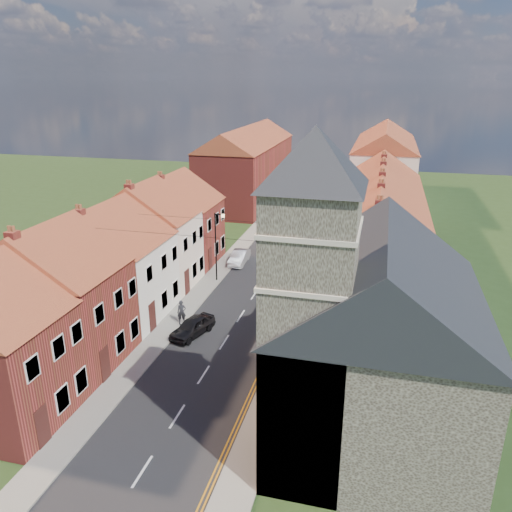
{
  "coord_description": "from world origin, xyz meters",
  "views": [
    {
      "loc": [
        9.4,
        -17.99,
        16.74
      ],
      "look_at": [
        0.23,
        17.67,
        3.5
      ],
      "focal_mm": 35.0,
      "sensor_mm": 36.0,
      "label": 1
    }
  ],
  "objects_px": {
    "church": "(369,326)",
    "car_near": "(192,327)",
    "car_far": "(293,210)",
    "lamppost": "(217,243)",
    "car_mid": "(239,257)",
    "pedestrian_left": "(182,312)",
    "car_distant": "(298,191)",
    "pedestrian_right": "(319,286)"
  },
  "relations": [
    {
      "from": "car_distant",
      "to": "pedestrian_left",
      "type": "relative_size",
      "value": 2.29
    },
    {
      "from": "lamppost",
      "to": "car_far",
      "type": "height_order",
      "value": "lamppost"
    },
    {
      "from": "car_mid",
      "to": "car_distant",
      "type": "relative_size",
      "value": 0.95
    },
    {
      "from": "car_mid",
      "to": "pedestrian_left",
      "type": "bearing_deg",
      "value": -93.02
    },
    {
      "from": "car_near",
      "to": "car_mid",
      "type": "relative_size",
      "value": 0.99
    },
    {
      "from": "pedestrian_right",
      "to": "church",
      "type": "bearing_deg",
      "value": 116.46
    },
    {
      "from": "car_near",
      "to": "pedestrian_left",
      "type": "bearing_deg",
      "value": 153.74
    },
    {
      "from": "church",
      "to": "car_far",
      "type": "relative_size",
      "value": 3.52
    },
    {
      "from": "pedestrian_left",
      "to": "car_far",
      "type": "bearing_deg",
      "value": 66.25
    },
    {
      "from": "car_near",
      "to": "car_far",
      "type": "relative_size",
      "value": 0.86
    },
    {
      "from": "lamppost",
      "to": "car_far",
      "type": "distance_m",
      "value": 23.67
    },
    {
      "from": "lamppost",
      "to": "car_distant",
      "type": "height_order",
      "value": "lamppost"
    },
    {
      "from": "lamppost",
      "to": "car_far",
      "type": "relative_size",
      "value": 1.39
    },
    {
      "from": "church",
      "to": "car_near",
      "type": "xyz_separation_m",
      "value": [
        -11.77,
        7.11,
        -5.24
      ]
    },
    {
      "from": "lamppost",
      "to": "car_far",
      "type": "xyz_separation_m",
      "value": [
        2.31,
        23.38,
        -2.91
      ]
    },
    {
      "from": "church",
      "to": "car_far",
      "type": "bearing_deg",
      "value": 105.17
    },
    {
      "from": "pedestrian_left",
      "to": "pedestrian_right",
      "type": "distance_m",
      "value": 11.4
    },
    {
      "from": "car_far",
      "to": "pedestrian_left",
      "type": "xyz_separation_m",
      "value": [
        -2.2,
        -31.69,
        0.36
      ]
    },
    {
      "from": "car_far",
      "to": "pedestrian_right",
      "type": "height_order",
      "value": "pedestrian_right"
    },
    {
      "from": "car_far",
      "to": "car_distant",
      "type": "bearing_deg",
      "value": 88.46
    },
    {
      "from": "car_distant",
      "to": "church",
      "type": "bearing_deg",
      "value": -58.85
    },
    {
      "from": "church",
      "to": "car_mid",
      "type": "distance_m",
      "value": 25.33
    },
    {
      "from": "car_distant",
      "to": "pedestrian_left",
      "type": "height_order",
      "value": "pedestrian_left"
    },
    {
      "from": "lamppost",
      "to": "pedestrian_right",
      "type": "xyz_separation_m",
      "value": [
        8.91,
        -1.06,
        -2.64
      ]
    },
    {
      "from": "pedestrian_right",
      "to": "pedestrian_left",
      "type": "bearing_deg",
      "value": 50.7
    },
    {
      "from": "church",
      "to": "pedestrian_right",
      "type": "xyz_separation_m",
      "value": [
        -4.26,
        15.62,
        -4.98
      ]
    },
    {
      "from": "car_far",
      "to": "lamppost",
      "type": "bearing_deg",
      "value": -104.15
    },
    {
      "from": "lamppost",
      "to": "car_mid",
      "type": "bearing_deg",
      "value": 82.55
    },
    {
      "from": "church",
      "to": "car_near",
      "type": "distance_m",
      "value": 14.72
    },
    {
      "from": "car_mid",
      "to": "car_far",
      "type": "bearing_deg",
      "value": 83.99
    },
    {
      "from": "car_near",
      "to": "pedestrian_right",
      "type": "bearing_deg",
      "value": 66.65
    },
    {
      "from": "pedestrian_left",
      "to": "lamppost",
      "type": "bearing_deg",
      "value": 70.99
    },
    {
      "from": "car_distant",
      "to": "pedestrian_right",
      "type": "relative_size",
      "value": 2.54
    },
    {
      "from": "car_near",
      "to": "car_distant",
      "type": "height_order",
      "value": "car_near"
    },
    {
      "from": "car_mid",
      "to": "car_distant",
      "type": "xyz_separation_m",
      "value": [
        0.25,
        30.53,
        -0.07
      ]
    },
    {
      "from": "church",
      "to": "car_mid",
      "type": "height_order",
      "value": "church"
    },
    {
      "from": "pedestrian_right",
      "to": "car_distant",
      "type": "bearing_deg",
      "value": -66.29
    },
    {
      "from": "car_distant",
      "to": "car_near",
      "type": "bearing_deg",
      "value": -71.51
    },
    {
      "from": "car_mid",
      "to": "car_far",
      "type": "xyz_separation_m",
      "value": [
        1.7,
        18.7,
        0.0
      ]
    },
    {
      "from": "car_mid",
      "to": "car_distant",
      "type": "height_order",
      "value": "car_mid"
    },
    {
      "from": "car_mid",
      "to": "pedestrian_left",
      "type": "distance_m",
      "value": 13.01
    },
    {
      "from": "lamppost",
      "to": "car_near",
      "type": "xyz_separation_m",
      "value": [
        1.4,
        -9.57,
        -2.9
      ]
    }
  ]
}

